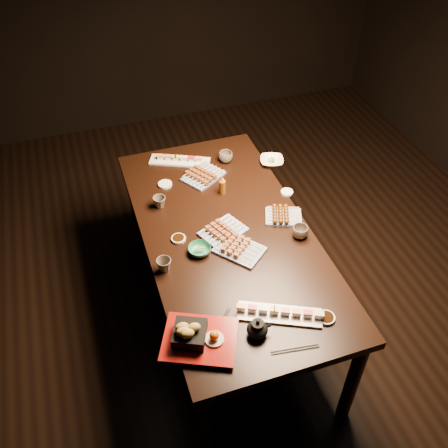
{
  "coord_description": "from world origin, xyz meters",
  "views": [
    {
      "loc": [
        -0.98,
        -1.92,
        2.65
      ],
      "look_at": [
        -0.34,
        0.0,
        0.77
      ],
      "focal_mm": 40.0,
      "sensor_mm": 36.0,
      "label": 1
    }
  ],
  "objects_px": {
    "sushi_platter_near": "(280,312)",
    "yakitori_plate_left": "(203,173)",
    "yakitori_plate_center": "(223,229)",
    "teacup_far_left": "(160,202)",
    "edamame_bowl_cream": "(272,161)",
    "teacup_mid_right": "(300,232)",
    "dining_table": "(227,277)",
    "teacup_near_left": "(164,265)",
    "edamame_bowl_green": "(200,250)",
    "sushi_platter_far": "(180,159)",
    "teapot": "(257,328)",
    "yakitori_plate_right": "(240,247)",
    "teacup_far_right": "(226,157)",
    "condiment_bottle": "(222,185)",
    "tempura_tray": "(200,334)"
  },
  "relations": [
    {
      "from": "teacup_far_left",
      "to": "dining_table",
      "type": "bearing_deg",
      "value": -47.74
    },
    {
      "from": "teacup_mid_right",
      "to": "teacup_far_right",
      "type": "bearing_deg",
      "value": 101.4
    },
    {
      "from": "edamame_bowl_green",
      "to": "edamame_bowl_cream",
      "type": "xyz_separation_m",
      "value": [
        0.67,
        0.62,
        -0.0
      ]
    },
    {
      "from": "sushi_platter_near",
      "to": "condiment_bottle",
      "type": "xyz_separation_m",
      "value": [
        0.03,
        0.94,
        0.04
      ]
    },
    {
      "from": "edamame_bowl_green",
      "to": "teacup_mid_right",
      "type": "bearing_deg",
      "value": -5.95
    },
    {
      "from": "sushi_platter_near",
      "to": "yakitori_plate_center",
      "type": "xyz_separation_m",
      "value": [
        -0.07,
        0.61,
        0.01
      ]
    },
    {
      "from": "teacup_far_left",
      "to": "condiment_bottle",
      "type": "height_order",
      "value": "condiment_bottle"
    },
    {
      "from": "dining_table",
      "to": "edamame_bowl_green",
      "type": "distance_m",
      "value": 0.45
    },
    {
      "from": "sushi_platter_far",
      "to": "teapot",
      "type": "xyz_separation_m",
      "value": [
        -0.01,
        -1.4,
        0.03
      ]
    },
    {
      "from": "yakitori_plate_center",
      "to": "edamame_bowl_cream",
      "type": "distance_m",
      "value": 0.72
    },
    {
      "from": "sushi_platter_far",
      "to": "edamame_bowl_cream",
      "type": "relative_size",
      "value": 2.6
    },
    {
      "from": "teacup_far_right",
      "to": "yakitori_plate_right",
      "type": "bearing_deg",
      "value": -103.48
    },
    {
      "from": "teapot",
      "to": "condiment_bottle",
      "type": "xyz_separation_m",
      "value": [
        0.17,
        1.01,
        0.01
      ]
    },
    {
      "from": "sushi_platter_far",
      "to": "yakitori_plate_right",
      "type": "bearing_deg",
      "value": 120.94
    },
    {
      "from": "yakitori_plate_center",
      "to": "teacup_mid_right",
      "type": "xyz_separation_m",
      "value": [
        0.39,
        -0.16,
        0.0
      ]
    },
    {
      "from": "yakitori_plate_right",
      "to": "yakitori_plate_left",
      "type": "xyz_separation_m",
      "value": [
        0.0,
        0.67,
        -0.0
      ]
    },
    {
      "from": "edamame_bowl_green",
      "to": "yakitori_plate_right",
      "type": "bearing_deg",
      "value": -15.54
    },
    {
      "from": "sushi_platter_near",
      "to": "dining_table",
      "type": "bearing_deg",
      "value": 120.42
    },
    {
      "from": "yakitori_plate_left",
      "to": "teacup_far_right",
      "type": "relative_size",
      "value": 2.7
    },
    {
      "from": "edamame_bowl_green",
      "to": "teacup_near_left",
      "type": "bearing_deg",
      "value": -163.35
    },
    {
      "from": "yakitori_plate_right",
      "to": "teacup_far_left",
      "type": "bearing_deg",
      "value": 173.66
    },
    {
      "from": "edamame_bowl_green",
      "to": "teacup_mid_right",
      "type": "distance_m",
      "value": 0.56
    },
    {
      "from": "yakitori_plate_left",
      "to": "teacup_near_left",
      "type": "bearing_deg",
      "value": -153.3
    },
    {
      "from": "yakitori_plate_center",
      "to": "teacup_near_left",
      "type": "distance_m",
      "value": 0.41
    },
    {
      "from": "sushi_platter_near",
      "to": "sushi_platter_far",
      "type": "relative_size",
      "value": 1.02
    },
    {
      "from": "teacup_mid_right",
      "to": "sushi_platter_near",
      "type": "bearing_deg",
      "value": -124.61
    },
    {
      "from": "dining_table",
      "to": "sushi_platter_far",
      "type": "bearing_deg",
      "value": 108.21
    },
    {
      "from": "sushi_platter_far",
      "to": "teapot",
      "type": "height_order",
      "value": "teapot"
    },
    {
      "from": "yakitori_plate_left",
      "to": "teacup_mid_right",
      "type": "distance_m",
      "value": 0.76
    },
    {
      "from": "teacup_far_left",
      "to": "tempura_tray",
      "type": "bearing_deg",
      "value": -92.43
    },
    {
      "from": "yakitori_plate_left",
      "to": "teacup_far_left",
      "type": "bearing_deg",
      "value": 178.33
    },
    {
      "from": "yakitori_plate_left",
      "to": "teacup_near_left",
      "type": "distance_m",
      "value": 0.79
    },
    {
      "from": "yakitori_plate_center",
      "to": "teacup_far_left",
      "type": "distance_m",
      "value": 0.43
    },
    {
      "from": "yakitori_plate_center",
      "to": "sushi_platter_far",
      "type": "bearing_deg",
      "value": 70.17
    },
    {
      "from": "edamame_bowl_green",
      "to": "edamame_bowl_cream",
      "type": "relative_size",
      "value": 0.81
    },
    {
      "from": "teacup_far_right",
      "to": "teapot",
      "type": "distance_m",
      "value": 1.34
    },
    {
      "from": "dining_table",
      "to": "edamame_bowl_green",
      "type": "xyz_separation_m",
      "value": [
        -0.19,
        -0.1,
        0.39
      ]
    },
    {
      "from": "edamame_bowl_cream",
      "to": "teacup_mid_right",
      "type": "bearing_deg",
      "value": -99.58
    },
    {
      "from": "edamame_bowl_cream",
      "to": "teacup_far_left",
      "type": "xyz_separation_m",
      "value": [
        -0.78,
        -0.19,
        0.02
      ]
    },
    {
      "from": "sushi_platter_near",
      "to": "yakitori_plate_left",
      "type": "xyz_separation_m",
      "value": [
        -0.03,
        1.13,
        0.01
      ]
    },
    {
      "from": "teacup_far_left",
      "to": "condiment_bottle",
      "type": "bearing_deg",
      "value": 0.65
    },
    {
      "from": "dining_table",
      "to": "teacup_near_left",
      "type": "xyz_separation_m",
      "value": [
        -0.39,
        -0.16,
        0.41
      ]
    },
    {
      "from": "sushi_platter_far",
      "to": "teapot",
      "type": "distance_m",
      "value": 1.4
    },
    {
      "from": "edamame_bowl_green",
      "to": "teacup_near_left",
      "type": "distance_m",
      "value": 0.21
    },
    {
      "from": "teapot",
      "to": "yakitori_plate_right",
      "type": "bearing_deg",
      "value": 84.19
    },
    {
      "from": "yakitori_plate_center",
      "to": "edamame_bowl_cream",
      "type": "relative_size",
      "value": 1.59
    },
    {
      "from": "sushi_platter_far",
      "to": "teapot",
      "type": "bearing_deg",
      "value": 114.49
    },
    {
      "from": "sushi_platter_near",
      "to": "edamame_bowl_green",
      "type": "distance_m",
      "value": 0.56
    },
    {
      "from": "yakitori_plate_center",
      "to": "edamame_bowl_green",
      "type": "bearing_deg",
      "value": -172.29
    },
    {
      "from": "yakitori_plate_center",
      "to": "condiment_bottle",
      "type": "relative_size",
      "value": 1.97
    }
  ]
}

